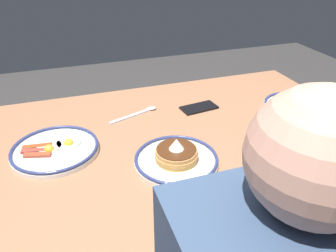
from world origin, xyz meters
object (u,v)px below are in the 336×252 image
(plate_near_main, at_px, (55,149))
(plate_far_companion, at_px, (176,158))
(plate_center_pancakes, at_px, (294,106))
(cell_phone, at_px, (199,108))
(paper_napkin, at_px, (317,148))
(tea_spoon, at_px, (140,113))
(fork_near, at_px, (242,173))

(plate_near_main, xyz_separation_m, plate_far_companion, (-0.34, 0.18, 0.01))
(plate_far_companion, bearing_deg, plate_center_pancakes, -161.55)
(plate_far_companion, relative_size, cell_phone, 1.77)
(plate_far_companion, relative_size, paper_napkin, 1.70)
(plate_near_main, bearing_deg, paper_napkin, 162.77)
(plate_far_companion, xyz_separation_m, tea_spoon, (0.02, -0.35, -0.02))
(plate_near_main, relative_size, plate_far_companion, 1.08)
(paper_napkin, bearing_deg, fork_near, 7.44)
(fork_near, bearing_deg, tea_spoon, -67.77)
(plate_center_pancakes, xyz_separation_m, plate_far_companion, (0.57, 0.19, 0.00))
(plate_near_main, relative_size, tea_spoon, 1.38)
(tea_spoon, bearing_deg, plate_far_companion, 93.95)
(cell_phone, height_order, fork_near, cell_phone)
(cell_phone, bearing_deg, fork_near, 76.13)
(cell_phone, relative_size, tea_spoon, 0.73)
(fork_near, distance_m, tea_spoon, 0.50)
(plate_center_pancakes, bearing_deg, plate_near_main, 0.80)
(plate_far_companion, distance_m, tea_spoon, 0.35)
(plate_near_main, relative_size, paper_napkin, 1.82)
(plate_near_main, height_order, paper_napkin, plate_near_main)
(paper_napkin, relative_size, fork_near, 0.76)
(cell_phone, xyz_separation_m, paper_napkin, (-0.25, 0.39, -0.00))
(plate_far_companion, relative_size, fork_near, 1.29)
(fork_near, xyz_separation_m, tea_spoon, (0.19, -0.46, 0.00))
(paper_napkin, relative_size, tea_spoon, 0.76)
(cell_phone, bearing_deg, plate_near_main, 6.44)
(plate_far_companion, xyz_separation_m, fork_near, (-0.16, 0.11, -0.02))
(plate_center_pancakes, height_order, paper_napkin, plate_center_pancakes)
(plate_near_main, relative_size, cell_phone, 1.90)
(plate_far_companion, height_order, tea_spoon, plate_far_companion)
(plate_center_pancakes, xyz_separation_m, cell_phone, (0.36, -0.13, -0.01))
(plate_center_pancakes, xyz_separation_m, fork_near, (0.40, 0.30, -0.01))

